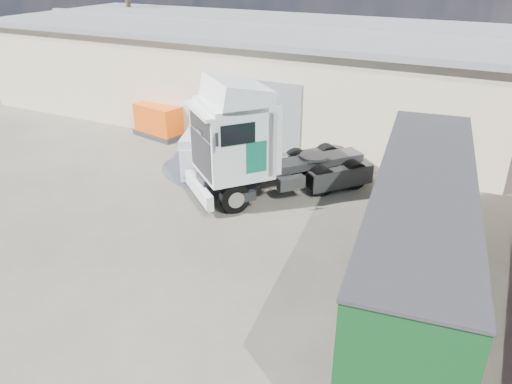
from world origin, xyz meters
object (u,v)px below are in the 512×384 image
at_px(tractor_unit, 254,147).
at_px(box_trailer, 419,225).
at_px(panel_van, 214,146).
at_px(orange_skip, 161,122).

distance_m(tractor_unit, box_trailer, 8.14).
bearing_deg(box_trailer, tractor_unit, 143.00).
height_order(box_trailer, panel_van, box_trailer).
bearing_deg(orange_skip, tractor_unit, -16.80).
relative_size(tractor_unit, orange_skip, 2.39).
height_order(tractor_unit, box_trailer, tractor_unit).
distance_m(box_trailer, panel_van, 11.58).
height_order(box_trailer, orange_skip, box_trailer).
bearing_deg(orange_skip, box_trailer, -17.43).
bearing_deg(box_trailer, panel_van, 143.01).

